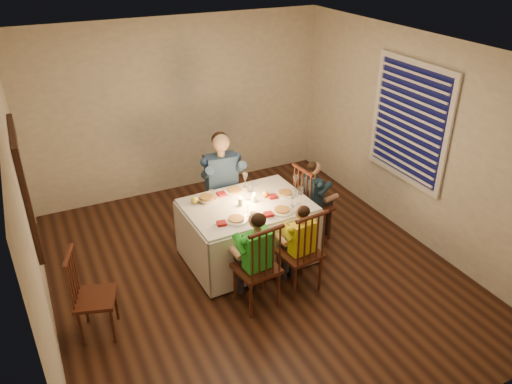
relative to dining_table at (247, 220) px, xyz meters
name	(u,v)px	position (x,y,z in m)	size (l,w,h in m)	color
ground	(253,271)	(-0.06, -0.28, -0.55)	(5.00, 5.00, 0.00)	black
wall_left	(29,222)	(-2.31, -0.28, 0.75)	(0.02, 5.00, 2.60)	beige
wall_right	(414,139)	(2.19, -0.28, 0.75)	(0.02, 5.00, 2.60)	beige
wall_back	(180,107)	(-0.06, 2.22, 0.75)	(4.50, 0.02, 2.60)	beige
ceiling	(252,52)	(-0.06, -0.28, 2.05)	(5.00, 5.00, 0.00)	white
dining_table	(247,220)	(0.00, 0.00, 0.00)	(1.52, 1.12, 0.74)	silver
chair_adult	(224,227)	(0.00, 0.78, -0.55)	(0.43, 0.41, 1.05)	#39150F
chair_near_left	(257,302)	(-0.27, -0.81, -0.55)	(0.43, 0.41, 1.05)	#39150F
chair_near_right	(298,286)	(0.28, -0.77, -0.55)	(0.43, 0.41, 1.05)	#39150F
chair_end	(311,236)	(0.96, 0.07, -0.55)	(0.43, 0.41, 1.05)	#39150F
chair_extra	(102,331)	(-1.89, -0.51, -0.55)	(0.40, 0.38, 0.98)	#39150F
adult	(224,227)	(0.00, 0.78, -0.55)	(0.53, 0.49, 1.38)	navy
child_green	(257,302)	(-0.27, -0.81, -0.55)	(0.40, 0.37, 1.15)	green
child_yellow	(298,286)	(0.28, -0.77, -0.55)	(0.36, 0.33, 1.08)	yellow
child_teal	(311,236)	(0.96, 0.07, -0.55)	(0.37, 0.34, 1.10)	#172B3A
setting_adult	(235,191)	(-0.01, 0.34, 0.23)	(0.26, 0.26, 0.02)	white
setting_green	(236,220)	(-0.27, -0.29, 0.23)	(0.26, 0.26, 0.02)	white
setting_yellow	(282,211)	(0.29, -0.34, 0.23)	(0.26, 0.26, 0.02)	white
setting_teal	(285,194)	(0.52, 0.01, 0.23)	(0.26, 0.26, 0.02)	white
candle_left	(240,202)	(-0.09, 0.00, 0.27)	(0.06, 0.06, 0.10)	white
candle_right	(254,198)	(0.09, 0.00, 0.27)	(0.06, 0.06, 0.10)	white
squash	(195,200)	(-0.55, 0.29, 0.27)	(0.09, 0.09, 0.09)	yellow
orange_fruit	(265,194)	(0.27, 0.06, 0.26)	(0.08, 0.08, 0.08)	orange
serving_bowl	(207,199)	(-0.40, 0.27, 0.25)	(0.23, 0.23, 0.06)	white
wall_mirror	(26,187)	(-2.28, 0.02, 0.95)	(0.06, 0.95, 1.15)	black
window_blinds	(409,122)	(2.15, -0.18, 0.95)	(0.07, 1.34, 1.54)	#0D0E36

